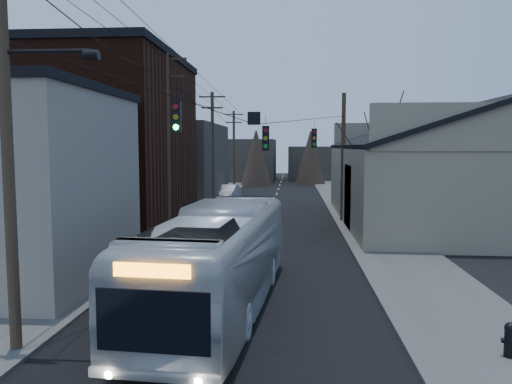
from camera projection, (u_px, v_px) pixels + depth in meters
road_surface at (271, 211)px, 38.63m from camera, size 9.00×110.00×0.02m
sidewalk_left at (188, 210)px, 39.10m from camera, size 4.00×110.00×0.12m
sidewalk_right at (355, 211)px, 38.14m from camera, size 4.00×110.00×0.12m
building_brick at (91, 147)px, 28.98m from camera, size 10.00×12.00×10.00m
building_left_far at (169, 163)px, 44.97m from camera, size 9.00×14.00×7.00m
warehouse at (467, 182)px, 32.45m from camera, size 16.16×20.60×7.73m
building_far_left at (241, 160)px, 73.55m from camera, size 10.00×12.00×6.00m
building_far_right at (327, 163)px, 77.60m from camera, size 12.00×14.00×5.00m
bare_tree at (379, 172)px, 27.88m from camera, size 0.40×0.40×7.20m
utility_lines at (219, 147)px, 32.59m from camera, size 11.24×45.28×10.50m
bus at (219, 259)px, 15.20m from camera, size 3.60×11.60×3.18m
parked_car at (228, 193)px, 46.34m from camera, size 1.93×4.52×1.45m
fire_hydrant at (510, 338)px, 11.63m from camera, size 0.40×0.28×0.82m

